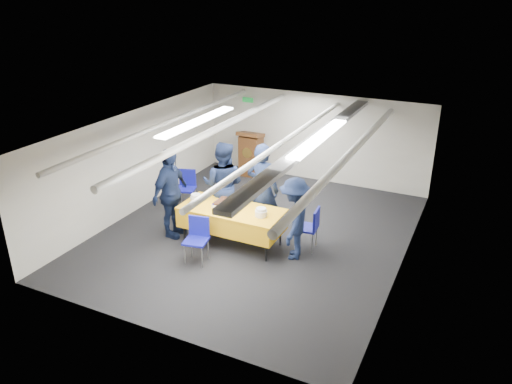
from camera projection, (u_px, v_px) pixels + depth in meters
ground at (255, 234)px, 10.48m from camera, size 7.00×7.00×0.00m
room_shell at (268, 147)px, 10.07m from camera, size 6.00×7.00×2.30m
serving_table at (232, 218)px, 9.89m from camera, size 2.06×0.93×0.77m
sheet_cake at (229, 204)px, 9.89m from camera, size 0.56×0.44×0.10m
plate_stack_left at (196, 199)px, 10.04m from camera, size 0.23×0.23×0.18m
plate_stack_right at (261, 212)px, 9.47m from camera, size 0.23×0.23×0.17m
podium at (251, 153)px, 13.40m from camera, size 0.62×0.53×1.25m
chair_near at (197, 235)px, 9.30m from camera, size 0.49×0.49×0.87m
chair_right at (311, 225)px, 9.69m from camera, size 0.46×0.46×0.87m
chair_left at (187, 184)px, 11.59m from camera, size 0.53×0.53×0.87m
sailor_a at (263, 189)px, 10.19m from camera, size 0.73×0.50×1.95m
sailor_b at (223, 185)px, 10.48m from camera, size 1.04×0.89×1.88m
sailor_c at (170, 193)px, 10.07m from camera, size 0.47×1.10×1.88m
sailor_d at (295, 219)px, 9.31m from camera, size 0.81×1.15×1.61m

